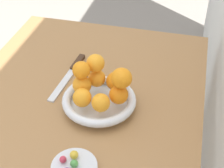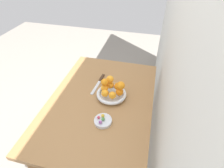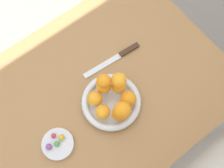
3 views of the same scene
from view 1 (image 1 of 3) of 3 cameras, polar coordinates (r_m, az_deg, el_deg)
name	(u,v)px [view 1 (image 1 of 3)]	position (r m, az deg, el deg)	size (l,w,h in m)	color
dining_table	(74,135)	(1.09, -6.27, -8.40)	(1.10, 0.76, 0.74)	#9E7042
fruit_bowl	(99,101)	(1.04, -2.15, -2.87)	(0.22, 0.22, 0.04)	silver
orange_0	(82,85)	(1.02, -5.01, -0.15)	(0.06, 0.06, 0.06)	orange
orange_1	(82,98)	(0.98, -4.98, -2.27)	(0.05, 0.05, 0.05)	orange
orange_2	(101,102)	(0.96, -1.85, -3.06)	(0.05, 0.05, 0.05)	orange
orange_3	(119,95)	(0.99, 1.11, -1.77)	(0.06, 0.06, 0.06)	orange
orange_4	(115,81)	(1.03, 0.58, 0.48)	(0.06, 0.06, 0.06)	orange
orange_5	(97,78)	(1.05, -2.53, 0.98)	(0.05, 0.05, 0.05)	orange
orange_6	(122,78)	(0.95, 1.59, 0.98)	(0.06, 0.06, 0.06)	orange
orange_7	(81,70)	(0.99, -5.13, 2.33)	(0.05, 0.05, 0.05)	orange
orange_8	(95,63)	(1.02, -2.77, 3.48)	(0.06, 0.06, 0.06)	orange
candy_ball_1	(74,164)	(0.87, -6.31, -13.03)	(0.02, 0.02, 0.02)	#4C9947
candy_ball_2	(63,159)	(0.88, -8.15, -12.31)	(0.02, 0.02, 0.02)	#C6384C
candy_ball_3	(74,155)	(0.88, -6.33, -11.61)	(0.02, 0.02, 0.02)	gold
knife	(71,73)	(1.18, -6.89, 1.88)	(0.26, 0.04, 0.01)	#3F2819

